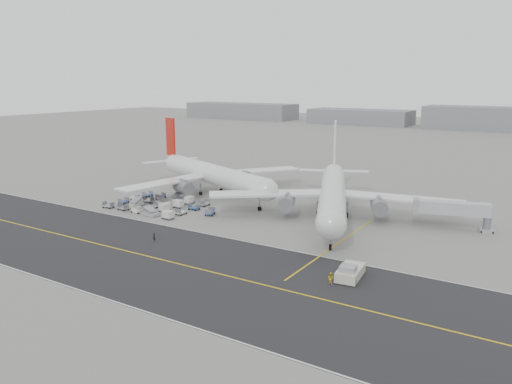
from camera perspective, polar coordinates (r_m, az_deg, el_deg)
The scene contains 11 objects.
ground at distance 104.87m, azimuth -7.27°, elevation -3.99°, with size 700.00×700.00×0.00m, color gray.
taxiway at distance 88.94m, azimuth -12.08°, elevation -7.24°, with size 220.00×59.00×0.03m.
horizon_buildings at distance 340.66m, azimuth 26.20°, elevation 6.33°, with size 520.00×28.00×28.00m, color gray, non-canonical shape.
airliner_a at distance 133.56m, azimuth -5.14°, elevation 2.08°, with size 52.12×51.04×18.94m.
airliner_b at distance 111.32m, azimuth 8.76°, elevation -0.08°, with size 52.36×53.49×19.45m.
pushback_tug at distance 78.93m, azimuth 10.69°, elevation -8.98°, with size 3.94×8.93×2.52m.
jet_bridge at distance 109.01m, azimuth 21.55°, elevation -1.89°, with size 15.87×6.87×5.94m.
gse_cluster at distance 122.65m, azimuth -11.23°, elevation -1.68°, with size 26.58×21.08×1.97m, color #9E9EA3, non-canonical shape.
stray_dolly at distance 113.52m, azimuth -5.27°, elevation -2.65°, with size 1.65×2.69×1.65m, color silver, non-canonical shape.
ground_crew_a at distance 96.60m, azimuth -11.56°, elevation -5.07°, with size 0.63×0.41×1.72m, color black.
ground_crew_b at distance 76.32m, azimuth 8.52°, elevation -9.74°, with size 0.92×0.71×1.88m, color gold.
Camera 1 is at (63.85, -77.66, 29.81)m, focal length 35.00 mm.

